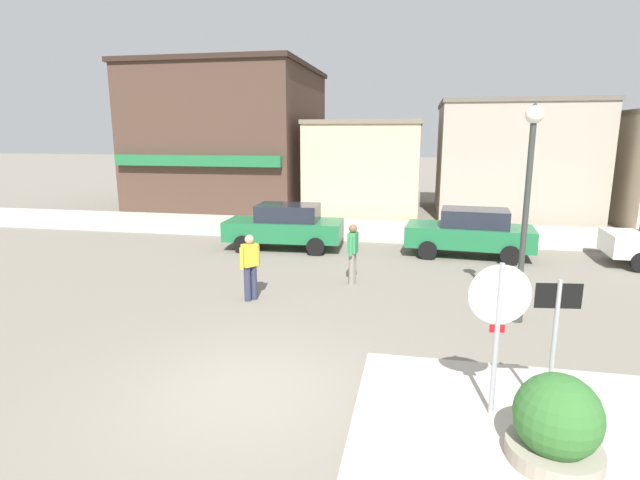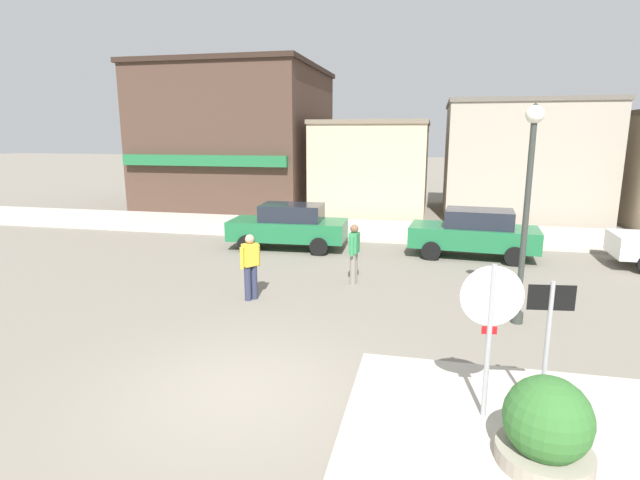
% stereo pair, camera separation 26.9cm
% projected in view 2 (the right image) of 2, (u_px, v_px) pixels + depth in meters
% --- Properties ---
extents(ground_plane, '(160.00, 160.00, 0.00)m').
position_uv_depth(ground_plane, '(241.00, 393.00, 7.75)').
color(ground_plane, gray).
extents(sidewalk_corner, '(6.40, 4.80, 0.15)m').
position_uv_depth(sidewalk_corner, '(608.00, 472.00, 5.83)').
color(sidewalk_corner, beige).
rests_on(sidewalk_corner, ground).
extents(kerb_far, '(80.00, 4.00, 0.15)m').
position_uv_depth(kerb_far, '(361.00, 230.00, 20.43)').
color(kerb_far, beige).
rests_on(kerb_far, ground).
extents(stop_sign, '(0.81, 0.13, 2.30)m').
position_uv_depth(stop_sign, '(490.00, 321.00, 6.58)').
color(stop_sign, '#9E9EA3').
rests_on(stop_sign, ground).
extents(one_way_sign, '(0.60, 0.09, 2.10)m').
position_uv_depth(one_way_sign, '(548.00, 338.00, 6.52)').
color(one_way_sign, '#9E9EA3').
rests_on(one_way_sign, ground).
extents(planter, '(1.10, 1.10, 1.23)m').
position_uv_depth(planter, '(546.00, 432.00, 5.78)').
color(planter, gray).
rests_on(planter, ground).
extents(lamp_post, '(0.36, 0.36, 4.54)m').
position_uv_depth(lamp_post, '(529.00, 184.00, 9.99)').
color(lamp_post, '#333833').
rests_on(lamp_post, ground).
extents(parked_car_nearest, '(4.08, 2.03, 1.56)m').
position_uv_depth(parked_car_nearest, '(289.00, 226.00, 17.29)').
color(parked_car_nearest, '#1E6B3D').
rests_on(parked_car_nearest, ground).
extents(parked_car_second, '(4.13, 2.12, 1.56)m').
position_uv_depth(parked_car_second, '(475.00, 232.00, 16.10)').
color(parked_car_second, '#1E6B3D').
rests_on(parked_car_second, ground).
extents(pedestrian_crossing_near, '(0.26, 0.56, 1.61)m').
position_uv_depth(pedestrian_crossing_near, '(354.00, 252.00, 13.20)').
color(pedestrian_crossing_near, gray).
rests_on(pedestrian_crossing_near, ground).
extents(pedestrian_crossing_far, '(0.40, 0.49, 1.61)m').
position_uv_depth(pedestrian_crossing_far, '(250.00, 265.00, 11.92)').
color(pedestrian_crossing_far, '#2D334C').
rests_on(pedestrian_crossing_far, ground).
extents(building_corner_shop, '(8.88, 9.63, 7.44)m').
position_uv_depth(building_corner_shop, '(240.00, 137.00, 27.58)').
color(building_corner_shop, '#473328').
rests_on(building_corner_shop, ground).
extents(building_storefront_left_near, '(5.48, 7.65, 4.56)m').
position_uv_depth(building_storefront_left_near, '(374.00, 166.00, 25.98)').
color(building_storefront_left_near, tan).
rests_on(building_storefront_left_near, ground).
extents(building_storefront_left_mid, '(7.12, 7.15, 5.45)m').
position_uv_depth(building_storefront_left_mid, '(520.00, 159.00, 24.39)').
color(building_storefront_left_mid, '#9E9384').
rests_on(building_storefront_left_mid, ground).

